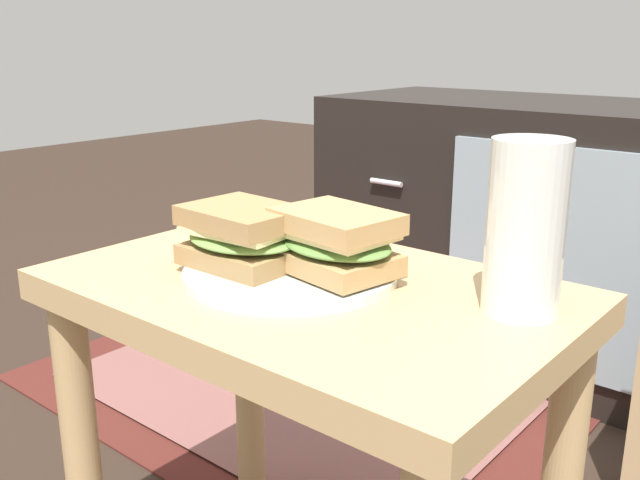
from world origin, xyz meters
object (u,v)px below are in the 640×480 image
at_px(sandwich_front, 244,236).
at_px(sandwich_back, 336,242).
at_px(tv_cabinet, 540,233).
at_px(beer_glass, 525,231).
at_px(plate, 289,273).

bearing_deg(sandwich_front, sandwich_back, 21.63).
bearing_deg(tv_cabinet, beer_glass, -68.98).
distance_m(tv_cabinet, beer_glass, 0.98).
bearing_deg(sandwich_front, plate, 21.63).
bearing_deg(plate, sandwich_back, 21.63).
relative_size(plate, sandwich_back, 1.59).
relative_size(tv_cabinet, sandwich_front, 7.08).
height_order(tv_cabinet, sandwich_front, tv_cabinet).
distance_m(sandwich_front, sandwich_back, 0.11).
xyz_separation_m(plate, sandwich_front, (-0.05, -0.02, 0.04)).
distance_m(plate, sandwich_back, 0.07).
bearing_deg(tv_cabinet, sandwich_front, -86.91).
bearing_deg(beer_glass, sandwich_front, -163.27).
bearing_deg(sandwich_back, beer_glass, 14.04).
bearing_deg(beer_glass, tv_cabinet, 111.02).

